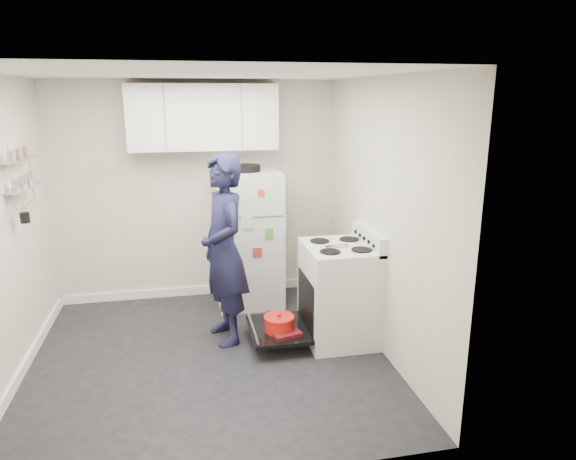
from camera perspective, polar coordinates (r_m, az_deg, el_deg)
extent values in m
cube|color=black|center=(4.90, -8.75, -13.84)|extent=(3.20, 3.20, 0.01)
cube|color=white|center=(4.31, -10.11, 16.76)|extent=(3.20, 3.20, 0.01)
cube|color=beige|center=(6.01, -10.10, 4.17)|extent=(3.20, 0.01, 2.50)
cube|color=beige|center=(2.92, -7.90, -7.21)|extent=(3.20, 0.01, 2.50)
cube|color=beige|center=(4.67, -29.37, -0.59)|extent=(0.01, 3.20, 2.50)
cube|color=beige|center=(4.78, 10.16, 1.43)|extent=(0.01, 3.20, 2.50)
cube|color=white|center=(5.08, -27.45, -13.74)|extent=(0.03, 3.20, 0.10)
cube|color=white|center=(6.32, -9.60, -6.60)|extent=(3.20, 0.03, 0.10)
cube|color=silver|center=(5.04, 5.66, -7.11)|extent=(0.65, 0.76, 0.92)
cube|color=black|center=(5.05, 4.87, -7.81)|extent=(0.53, 0.60, 0.52)
cube|color=orange|center=(5.13, 7.79, -7.53)|extent=(0.02, 0.56, 0.46)
cylinder|color=black|center=(5.13, 5.37, -9.61)|extent=(0.34, 0.34, 0.02)
cube|color=silver|center=(4.96, 8.97, -0.90)|extent=(0.08, 0.76, 0.18)
cube|color=silver|center=(4.89, 5.80, -1.93)|extent=(0.65, 0.76, 0.03)
cube|color=#B2B2B7|center=(4.82, 5.42, -1.74)|extent=(0.22, 0.03, 0.01)
cube|color=black|center=(5.04, -1.09, -10.98)|extent=(0.55, 0.70, 0.03)
cylinder|color=#B2B2B7|center=(4.99, -3.91, -10.82)|extent=(0.02, 0.66, 0.02)
cylinder|color=red|center=(4.94, -0.99, -10.47)|extent=(0.28, 0.28, 0.13)
cylinder|color=red|center=(4.91, -0.99, -9.68)|extent=(0.29, 0.29, 0.02)
sphere|color=red|center=(4.90, -0.99, -9.38)|extent=(0.04, 0.04, 0.04)
cube|color=maroon|center=(4.86, -0.06, -11.55)|extent=(0.28, 0.19, 0.04)
cube|color=maroon|center=(5.26, -1.08, -9.40)|extent=(0.28, 0.19, 0.04)
cube|color=silver|center=(5.82, -4.44, -0.93)|extent=(0.72, 0.70, 1.52)
cube|color=#4C4C4C|center=(5.40, -4.02, 1.42)|extent=(0.68, 0.01, 0.01)
cube|color=#B2B2B7|center=(5.32, -7.01, 2.48)|extent=(0.03, 0.03, 0.20)
cube|color=#B2B2B7|center=(5.43, -6.87, -1.85)|extent=(0.03, 0.03, 0.55)
cylinder|color=black|center=(5.65, -4.60, 6.87)|extent=(0.30, 0.30, 0.07)
cube|color=silver|center=(5.39, -4.53, 0.97)|extent=(0.12, 0.01, 0.16)
cube|color=#DEED37|center=(5.33, -5.65, 3.32)|extent=(0.06, 0.01, 0.06)
cube|color=#A6352F|center=(5.50, -3.43, -2.51)|extent=(0.10, 0.01, 0.10)
cube|color=#EC4E1B|center=(5.35, -3.00, 4.17)|extent=(0.07, 0.01, 0.07)
cube|color=#56A737|center=(5.46, -2.11, -0.43)|extent=(0.09, 0.01, 0.12)
cube|color=silver|center=(5.75, -9.41, 12.27)|extent=(1.60, 0.33, 0.70)
cube|color=#B2B2B7|center=(5.02, -27.65, 7.01)|extent=(0.14, 0.60, 0.02)
cube|color=#B2B2B7|center=(5.06, -27.31, 4.21)|extent=(0.14, 0.60, 0.02)
cylinder|color=black|center=(4.92, -27.19, 1.23)|extent=(0.08, 0.08, 0.09)
imported|color=#171834|center=(4.89, -7.14, -2.25)|extent=(0.58, 0.75, 1.82)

